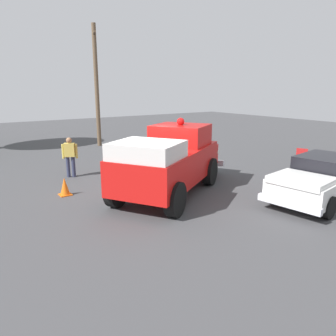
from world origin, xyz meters
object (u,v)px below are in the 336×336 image
(classic_hot_rod, at_px, (320,179))
(utility_pole, at_px, (97,84))
(vintage_fire_truck, at_px, (171,160))
(traffic_cone, at_px, (65,187))
(lawn_chair_by_car, at_px, (301,158))
(spectator_standing, at_px, (70,154))

(classic_hot_rod, relative_size, utility_pole, 0.62)
(vintage_fire_truck, distance_m, traffic_cone, 3.81)
(classic_hot_rod, bearing_deg, traffic_cone, -38.19)
(vintage_fire_truck, xyz_separation_m, lawn_chair_by_car, (-6.54, 0.84, -0.61))
(vintage_fire_truck, relative_size, utility_pole, 0.84)
(utility_pole, bearing_deg, spectator_standing, 58.08)
(spectator_standing, bearing_deg, classic_hot_rod, 127.53)
(vintage_fire_truck, height_order, lawn_chair_by_car, vintage_fire_truck)
(spectator_standing, distance_m, traffic_cone, 2.52)
(vintage_fire_truck, height_order, utility_pole, utility_pole)
(vintage_fire_truck, relative_size, traffic_cone, 9.78)
(traffic_cone, bearing_deg, vintage_fire_truck, 149.85)
(classic_hot_rod, relative_size, lawn_chair_by_car, 4.49)
(lawn_chair_by_car, bearing_deg, traffic_cone, -15.48)
(vintage_fire_truck, relative_size, lawn_chair_by_car, 6.09)
(traffic_cone, bearing_deg, spectator_standing, -113.52)
(spectator_standing, bearing_deg, utility_pole, -121.92)
(vintage_fire_truck, xyz_separation_m, traffic_cone, (3.20, -1.86, -0.89))
(lawn_chair_by_car, height_order, spectator_standing, spectator_standing)
(classic_hot_rod, bearing_deg, vintage_fire_truck, -44.12)
(lawn_chair_by_car, xyz_separation_m, utility_pole, (4.72, -11.42, 3.27))
(classic_hot_rod, xyz_separation_m, utility_pole, (1.77, -14.06, 3.11))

